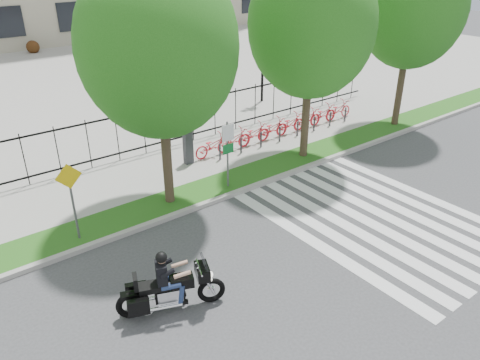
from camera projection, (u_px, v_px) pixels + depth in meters
ground at (264, 274)px, 12.88m from camera, size 120.00×120.00×0.00m
curb at (185, 211)px, 15.74m from camera, size 60.00×0.20×0.15m
grass_verge at (172, 201)px, 16.34m from camera, size 60.00×1.50×0.15m
sidewalk at (140, 176)px, 18.11m from camera, size 60.00×3.50×0.15m
plaza at (17, 82)px, 30.52m from camera, size 80.00×34.00×0.10m
crosswalk_stripes at (375, 218)px, 15.50m from camera, size 5.70×8.00×0.01m
iron_fence at (117, 137)px, 18.86m from camera, size 30.00×0.06×2.00m
lamp_post_right at (263, 45)px, 25.37m from camera, size 1.06×0.70×4.25m
street_tree_1 at (158, 46)px, 13.89m from camera, size 4.89×4.89×8.07m
street_tree_2 at (312, 25)px, 17.39m from camera, size 4.83×4.83×8.08m
street_tree_3 at (413, 8)px, 20.77m from camera, size 4.71×4.71×8.17m
bike_share_station at (280, 126)px, 21.54m from camera, size 9.95×0.84×1.50m
sign_pole_regulatory at (228, 146)px, 16.50m from camera, size 0.50×0.09×2.50m
sign_pole_warning at (71, 192)px, 13.45m from camera, size 0.78×0.09×2.49m
motorcycle_rider at (170, 287)px, 11.33m from camera, size 2.56×1.38×2.09m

